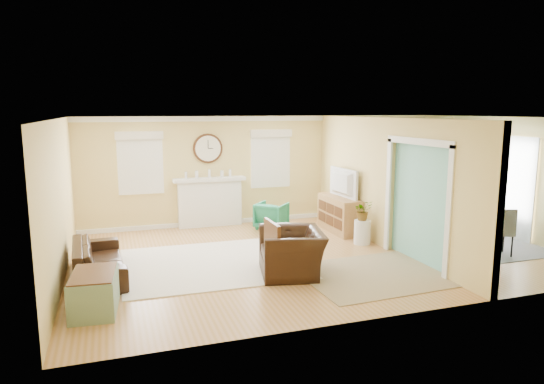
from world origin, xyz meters
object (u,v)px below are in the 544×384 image
object	(u,v)px
credenza	(339,214)
eames_chair	(292,252)
sofa	(99,260)
dining_table	(456,226)
green_chair	(272,215)

from	to	relation	value
credenza	eames_chair	bearing A→B (deg)	-130.85
sofa	dining_table	bearing A→B (deg)	-92.84
green_chair	credenza	world-z (taller)	credenza
green_chair	credenza	bearing A→B (deg)	-167.57
eames_chair	green_chair	world-z (taller)	eames_chair
sofa	green_chair	bearing A→B (deg)	-62.40
sofa	dining_table	size ratio (longest dim) A/B	1.17
eames_chair	green_chair	xyz separation A→B (m)	(0.69, 3.15, -0.07)
green_chair	dining_table	world-z (taller)	green_chair
sofa	dining_table	distance (m)	7.19
eames_chair	dining_table	xyz separation A→B (m)	(4.10, 0.94, -0.08)
eames_chair	dining_table	size ratio (longest dim) A/B	0.68
green_chair	dining_table	distance (m)	4.06
green_chair	sofa	bearing A→B (deg)	72.57
dining_table	eames_chair	bearing A→B (deg)	107.15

